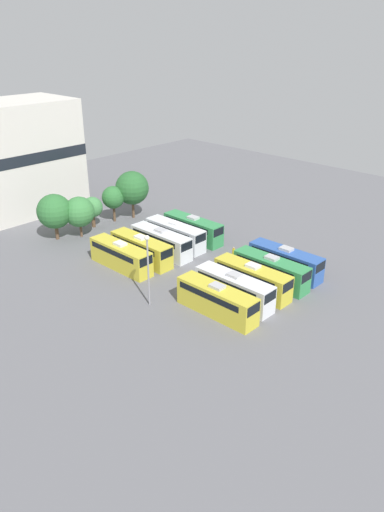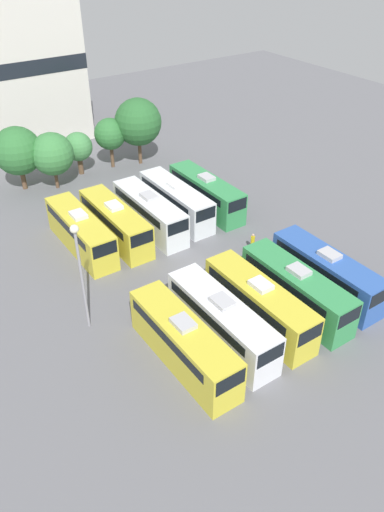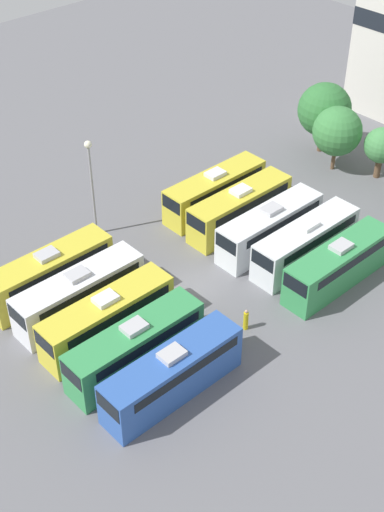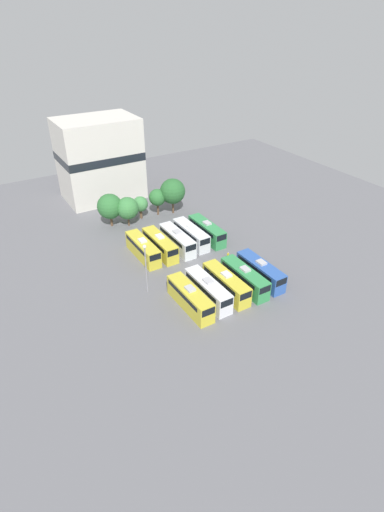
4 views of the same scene
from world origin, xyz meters
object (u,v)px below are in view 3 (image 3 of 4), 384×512
at_px(bus_7, 270,226).
at_px(tree_2, 382,146).
at_px(bus_8, 306,242).
at_px(tree_1, 337,131).
at_px(bus_4, 173,373).
at_px(bus_3, 136,345).
at_px(bus_5, 215,190).
at_px(light_pole, 91,173).
at_px(tree_0, 325,110).
at_px(bus_9, 339,264).
at_px(bus_1, 80,293).
at_px(bus_6, 240,207).
at_px(worker_person, 246,320).
at_px(bus_0, 50,272).
at_px(bus_2, 108,317).

relative_size(bus_7, tree_2, 2.02).
relative_size(bus_8, tree_1, 1.60).
height_order(bus_4, tree_1, tree_1).
relative_size(bus_3, bus_5, 1.00).
bearing_deg(tree_1, bus_3, -76.25).
bearing_deg(light_pole, tree_0, 81.60).
bearing_deg(bus_9, light_pole, -151.24).
height_order(bus_1, tree_1, tree_1).
xyz_separation_m(bus_3, bus_6, (-6.76, 16.66, 0.00)).
xyz_separation_m(bus_8, bus_9, (3.47, -0.31, 0.00)).
bearing_deg(bus_4, worker_person, 97.41).
relative_size(bus_3, tree_0, 1.43).
bearing_deg(bus_0, tree_0, 90.28).
bearing_deg(bus_9, tree_2, 115.45).
height_order(light_pole, tree_0, light_pole).
bearing_deg(light_pole, bus_4, -21.28).
bearing_deg(bus_0, bus_4, 0.49).
relative_size(bus_2, tree_1, 1.60).
xyz_separation_m(bus_9, worker_person, (-1.14, -8.78, -1.02)).
distance_m(bus_9, light_pole, 20.51).
distance_m(bus_3, bus_6, 17.98).
distance_m(bus_7, light_pole, 14.95).
relative_size(bus_0, tree_2, 2.02).
distance_m(bus_9, tree_2, 16.79).
bearing_deg(bus_3, bus_8, 89.56).
xyz_separation_m(bus_2, tree_2, (-0.15, 31.50, 1.46)).
distance_m(bus_2, bus_7, 16.20).
bearing_deg(bus_0, bus_5, 89.47).
relative_size(light_pole, tree_1, 1.38).
distance_m(bus_6, bus_9, 10.36).
height_order(bus_8, tree_1, tree_1).
bearing_deg(bus_1, bus_3, -3.08).
relative_size(bus_6, tree_1, 1.60).
distance_m(bus_3, light_pole, 16.19).
height_order(bus_0, bus_1, same).
height_order(bus_0, bus_3, same).
bearing_deg(bus_5, bus_4, -51.07).
bearing_deg(bus_8, bus_3, -90.44).
bearing_deg(bus_0, bus_8, 58.54).
bearing_deg(tree_2, bus_9, -64.55).
bearing_deg(light_pole, bus_6, 52.96).
xyz_separation_m(bus_4, tree_2, (-7.06, 31.61, 1.46)).
bearing_deg(bus_5, bus_1, -78.97).
height_order(bus_9, tree_0, tree_0).
height_order(bus_0, tree_1, tree_1).
distance_m(bus_0, bus_1, 3.40).
xyz_separation_m(bus_0, tree_2, (6.64, 31.73, 1.46)).
relative_size(bus_2, bus_4, 1.00).
bearing_deg(worker_person, bus_4, -82.59).
xyz_separation_m(bus_0, worker_person, (12.70, 7.84, -1.02)).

